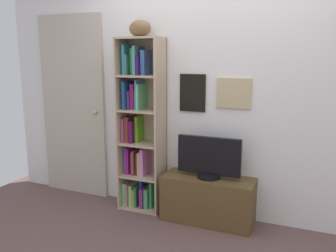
{
  "coord_description": "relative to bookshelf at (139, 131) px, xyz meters",
  "views": [
    {
      "loc": [
        0.94,
        -2.22,
        1.61
      ],
      "look_at": [
        -0.33,
        0.85,
        0.95
      ],
      "focal_mm": 37.28,
      "sensor_mm": 36.0,
      "label": 1
    }
  ],
  "objects": [
    {
      "name": "tv_stand",
      "position": [
        0.78,
        -0.07,
        -0.62
      ],
      "size": [
        0.89,
        0.36,
        0.45
      ],
      "color": "brown",
      "rests_on": "ground"
    },
    {
      "name": "bookshelf",
      "position": [
        0.0,
        0.0,
        0.0
      ],
      "size": [
        0.46,
        0.29,
        1.8
      ],
      "color": "tan",
      "rests_on": "ground"
    },
    {
      "name": "television",
      "position": [
        0.78,
        -0.07,
        -0.2
      ],
      "size": [
        0.62,
        0.22,
        0.41
      ],
      "color": "black",
      "rests_on": "tv_stand"
    },
    {
      "name": "door",
      "position": [
        -0.9,
        0.09,
        0.19
      ],
      "size": [
        0.84,
        0.09,
        2.07
      ],
      "color": "#B5A996",
      "rests_on": "ground"
    },
    {
      "name": "back_wall",
      "position": [
        0.71,
        0.14,
        0.41
      ],
      "size": [
        4.8,
        0.08,
        2.51
      ],
      "color": "silver",
      "rests_on": "ground"
    },
    {
      "name": "football",
      "position": [
        0.04,
        -0.03,
        1.04
      ],
      "size": [
        0.33,
        0.28,
        0.17
      ],
      "primitive_type": "ellipsoid",
      "rotation": [
        0.0,
        0.0,
        -0.5
      ],
      "color": "brown",
      "rests_on": "bookshelf"
    }
  ]
}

